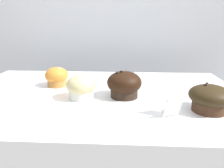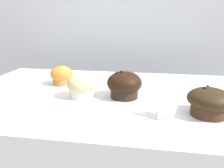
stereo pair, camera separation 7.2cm
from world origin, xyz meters
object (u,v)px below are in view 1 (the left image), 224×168
at_px(muffin_back_left, 210,98).
at_px(muffin_front_center, 57,77).
at_px(muffin_back_right, 81,87).
at_px(muffin_front_left, 124,85).

bearing_deg(muffin_back_left, muffin_front_center, 156.74).
bearing_deg(muffin_front_center, muffin_back_right, -47.75).
relative_size(muffin_back_left, muffin_back_right, 1.23).
xyz_separation_m(muffin_back_right, muffin_front_left, (0.14, 0.02, 0.00)).
xyz_separation_m(muffin_front_center, muffin_back_right, (0.12, -0.13, 0.00)).
bearing_deg(muffin_back_right, muffin_back_left, -12.23).
height_order(muffin_back_right, muffin_front_left, muffin_front_left).
height_order(muffin_back_left, muffin_back_right, same).
xyz_separation_m(muffin_front_center, muffin_back_left, (0.50, -0.21, 0.00)).
bearing_deg(muffin_back_left, muffin_front_left, 156.41).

